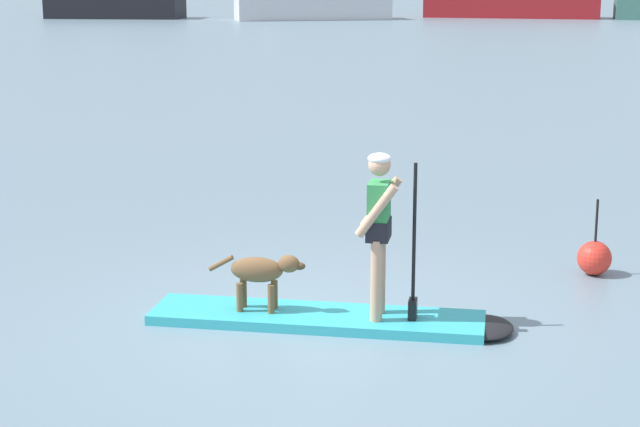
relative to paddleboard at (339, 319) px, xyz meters
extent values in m
plane|color=slate|center=(-0.23, 0.03, -0.05)|extent=(400.00, 400.00, 0.00)
cube|color=#33B2BF|center=(-0.23, 0.03, 0.00)|extent=(3.44, 1.24, 0.10)
ellipsoid|color=black|center=(1.44, -0.20, 0.00)|extent=(0.66, 0.81, 0.10)
cylinder|color=tan|center=(0.40, 0.08, 0.46)|extent=(0.12, 0.12, 0.82)
cylinder|color=tan|center=(0.37, -0.18, 0.46)|extent=(0.12, 0.12, 0.82)
cube|color=black|center=(0.38, -0.05, 0.95)|extent=(0.27, 0.39, 0.20)
cube|color=#338C4C|center=(0.38, -0.05, 1.15)|extent=(0.24, 0.36, 0.55)
sphere|color=tan|center=(0.38, -0.05, 1.59)|extent=(0.22, 0.22, 0.22)
ellipsoid|color=white|center=(0.38, -0.05, 1.65)|extent=(0.23, 0.23, 0.11)
cylinder|color=tan|center=(0.41, 0.13, 1.18)|extent=(0.43, 0.15, 0.54)
cylinder|color=tan|center=(0.36, -0.24, 1.18)|extent=(0.43, 0.15, 0.54)
cylinder|color=black|center=(0.73, -0.10, 0.84)|extent=(0.04, 0.04, 1.57)
cube|color=black|center=(0.73, -0.10, 0.15)|extent=(0.10, 0.19, 0.20)
ellipsoid|color=brown|center=(-0.84, 0.12, 0.48)|extent=(0.57, 0.29, 0.26)
ellipsoid|color=brown|center=(-0.51, 0.07, 0.55)|extent=(0.24, 0.19, 0.18)
ellipsoid|color=#503923|center=(-0.40, 0.06, 0.53)|extent=(0.13, 0.10, 0.08)
cylinder|color=brown|center=(-1.20, 0.17, 0.53)|extent=(0.27, 0.09, 0.18)
cylinder|color=brown|center=(-0.67, 0.17, 0.20)|extent=(0.07, 0.07, 0.30)
cylinder|color=brown|center=(-0.69, 0.02, 0.20)|extent=(0.07, 0.07, 0.30)
cylinder|color=brown|center=(-0.99, 0.22, 0.20)|extent=(0.07, 0.07, 0.30)
cylinder|color=brown|center=(-1.01, 0.06, 0.20)|extent=(0.07, 0.07, 0.30)
cube|color=black|center=(-16.06, 62.39, 0.86)|extent=(9.20, 3.96, 1.81)
cube|color=silver|center=(-2.72, 61.01, 0.79)|extent=(10.50, 5.47, 1.69)
cube|color=maroon|center=(10.79, 64.11, 0.93)|extent=(12.13, 5.60, 1.95)
sphere|color=red|center=(2.94, 1.85, 0.15)|extent=(0.40, 0.40, 0.40)
cylinder|color=black|center=(2.94, 1.85, 0.60)|extent=(0.03, 0.03, 0.50)
camera|label=1|loc=(0.14, -10.21, 3.48)|focal=59.87mm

